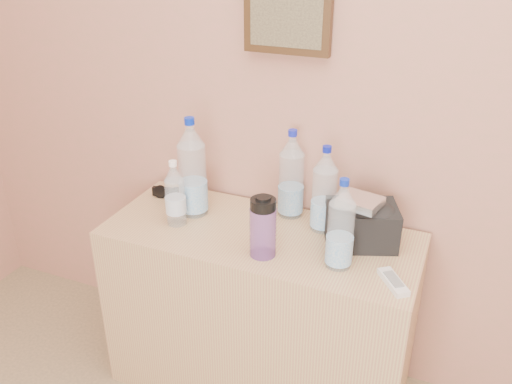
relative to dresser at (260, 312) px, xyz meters
The scene contains 12 objects.
picture_frame 1.08m from the dresser, 90.00° to the left, with size 0.30×0.03×0.25m, color #382311, non-canonical shape.
dresser is the anchor object (origin of this frame).
pet_large_a 0.59m from the dresser, behind, with size 0.10×0.10×0.37m.
pet_large_b 0.53m from the dresser, 74.19° to the left, with size 0.09×0.09×0.33m.
pet_large_c 0.54m from the dresser, 31.94° to the left, with size 0.09×0.09×0.31m.
pet_large_d 0.57m from the dresser, 15.44° to the right, with size 0.08×0.08×0.30m.
pet_small 0.55m from the dresser, behind, with size 0.07×0.07×0.24m.
nalgene_bottle 0.47m from the dresser, 63.95° to the right, with size 0.09×0.09×0.21m.
sunglasses 0.58m from the dresser, 164.45° to the left, with size 0.15×0.05×0.04m, color black, non-canonical shape.
ac_remote 0.61m from the dresser, 14.04° to the right, with size 0.14×0.04×0.02m, color white.
toiletry_bag 0.55m from the dresser, 12.60° to the left, with size 0.23×0.17×0.16m, color black, non-canonical shape.
foil_packet 0.62m from the dresser, ahead, with size 0.13×0.11×0.03m, color white.
Camera 1 is at (0.13, 0.24, 1.68)m, focal length 38.00 mm.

